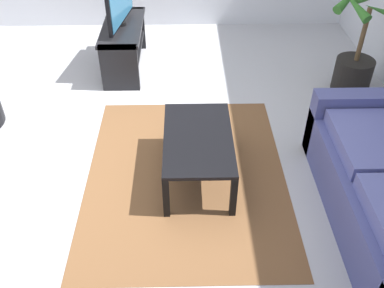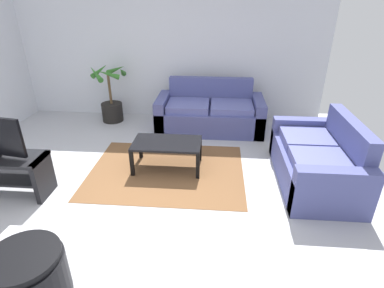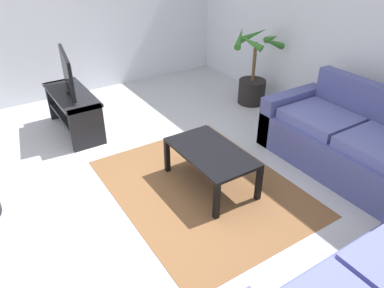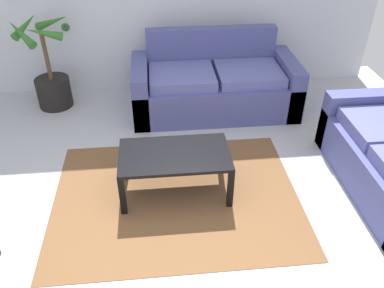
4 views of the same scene
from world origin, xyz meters
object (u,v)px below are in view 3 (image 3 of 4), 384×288
at_px(tv, 67,72).
at_px(potted_palm, 253,78).
at_px(couch_main, 351,144).
at_px(coffee_table, 211,155).
at_px(tv_stand, 73,107).

bearing_deg(tv, potted_palm, 77.43).
height_order(tv, potted_palm, potted_palm).
relative_size(couch_main, tv, 2.27).
xyz_separation_m(couch_main, coffee_table, (-0.57, -1.48, 0.06)).
bearing_deg(tv, tv_stand, -99.29).
bearing_deg(coffee_table, tv, -157.51).
distance_m(couch_main, tv, 3.44).
bearing_deg(tv_stand, tv, 80.71).
bearing_deg(potted_palm, couch_main, -7.88).
height_order(tv_stand, potted_palm, potted_palm).
xyz_separation_m(tv_stand, coffee_table, (1.95, 0.81, 0.01)).
height_order(tv, coffee_table, tv).
height_order(tv_stand, tv, tv).
bearing_deg(potted_palm, tv, -102.57).
distance_m(couch_main, coffee_table, 1.59).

